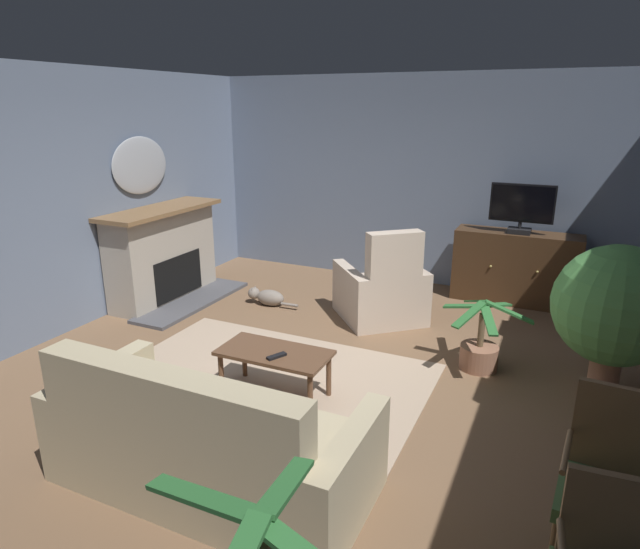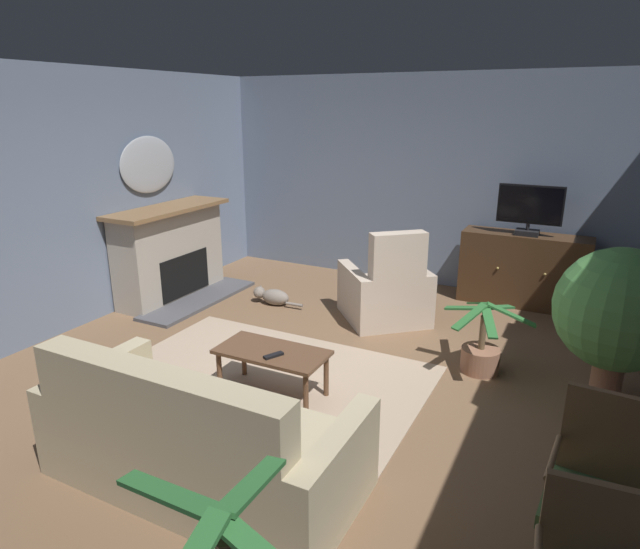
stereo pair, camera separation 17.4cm
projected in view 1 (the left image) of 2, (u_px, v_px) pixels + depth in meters
ground_plane at (314, 381)px, 4.87m from camera, size 6.38×6.95×0.04m
wall_back at (417, 181)px, 7.23m from camera, size 6.38×0.10×2.76m
wall_left at (59, 203)px, 5.63m from camera, size 0.10×6.95×2.76m
rug_central at (269, 378)px, 4.87m from camera, size 2.79×1.85×0.01m
fireplace at (164, 256)px, 6.73m from camera, size 0.92×1.73×1.17m
wall_mirror_oval at (140, 165)px, 6.50m from camera, size 0.06×0.91×0.68m
tv_cabinet at (515, 269)px, 6.66m from camera, size 1.47×0.46×0.89m
television at (522, 207)px, 6.38m from camera, size 0.73×0.20×0.59m
coffee_table at (274, 357)px, 4.48m from camera, size 0.93×0.47×0.41m
tv_remote at (276, 356)px, 4.35m from camera, size 0.12×0.17×0.02m
sofa_floral at (207, 445)px, 3.40m from camera, size 2.05×0.95×0.96m
armchair_near_window at (382, 292)px, 6.13m from camera, size 1.23×1.24×1.09m
side_chair_tucked_against_wall at (609, 482)px, 2.76m from camera, size 0.50×0.53×0.98m
potted_plant_tall_palm_by_window at (616, 307)px, 4.34m from camera, size 0.98×0.98×1.32m
potted_plant_on_hearth_side at (479, 350)px, 5.02m from camera, size 0.81×0.86×0.67m
cat at (267, 297)px, 6.64m from camera, size 0.69×0.22×0.22m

